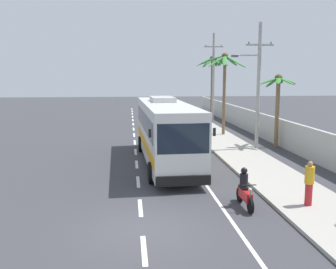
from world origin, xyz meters
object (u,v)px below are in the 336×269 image
object	(u,v)px
utility_pole_mid	(258,84)
palm_third	(278,94)
palm_second	(213,76)
motorcycle_beside_bus	(245,191)
palm_fourth	(225,73)
coach_bus_foreground	(165,130)
utility_pole_far	(213,76)
palm_nearest	(212,72)
pedestrian_midwalk	(309,182)

from	to	relation	value
utility_pole_mid	palm_third	bearing A→B (deg)	24.87
palm_second	palm_third	size ratio (longest dim) A/B	1.41
motorcycle_beside_bus	palm_fourth	bearing A→B (deg)	78.63
utility_pole_mid	palm_third	distance (m)	2.14
coach_bus_foreground	palm_third	distance (m)	9.50
utility_pole_far	palm_nearest	xyz separation A→B (m)	(0.42, 2.43, 0.43)
motorcycle_beside_bus	utility_pole_mid	distance (m)	12.57
utility_pole_far	palm_fourth	world-z (taller)	utility_pole_far
coach_bus_foreground	palm_second	xyz separation A→B (m)	(9.10, 28.44, 3.09)
motorcycle_beside_bus	palm_nearest	bearing A→B (deg)	80.22
motorcycle_beside_bus	pedestrian_midwalk	distance (m)	2.49
motorcycle_beside_bus	pedestrian_midwalk	size ratio (longest dim) A/B	1.12
coach_bus_foreground	utility_pole_mid	world-z (taller)	utility_pole_mid
utility_pole_far	palm_third	bearing A→B (deg)	-85.35
utility_pole_mid	palm_second	world-z (taller)	utility_pole_mid
utility_pole_far	palm_fourth	xyz separation A→B (m)	(-1.22, -9.97, 0.31)
pedestrian_midwalk	utility_pole_mid	xyz separation A→B (m)	(1.78, 11.62, 3.52)
palm_fourth	palm_third	bearing A→B (deg)	-65.87
utility_pole_far	palm_third	size ratio (longest dim) A/B	1.85
palm_third	palm_fourth	size ratio (longest dim) A/B	0.75
palm_nearest	palm_fourth	bearing A→B (deg)	-97.51
utility_pole_mid	palm_nearest	bearing A→B (deg)	87.05
coach_bus_foreground	palm_fourth	world-z (taller)	palm_fourth
palm_nearest	palm_second	world-z (taller)	palm_nearest
motorcycle_beside_bus	utility_pole_far	distance (m)	28.27
pedestrian_midwalk	utility_pole_far	world-z (taller)	utility_pole_far
coach_bus_foreground	utility_pole_mid	size ratio (longest dim) A/B	1.41
coach_bus_foreground	utility_pole_mid	distance (m)	7.76
palm_second	utility_pole_mid	bearing A→B (deg)	-95.72
palm_nearest	utility_pole_mid	bearing A→B (deg)	-92.95
pedestrian_midwalk	palm_fourth	size ratio (longest dim) A/B	0.25
coach_bus_foreground	pedestrian_midwalk	size ratio (longest dim) A/B	6.96
coach_bus_foreground	motorcycle_beside_bus	size ratio (longest dim) A/B	6.21
pedestrian_midwalk	palm_nearest	world-z (taller)	palm_nearest
motorcycle_beside_bus	palm_nearest	xyz separation A→B (m)	(5.16, 29.95, 4.82)
palm_nearest	palm_fourth	size ratio (longest dim) A/B	1.05
motorcycle_beside_bus	palm_third	xyz separation A→B (m)	(6.01, 12.02, 3.17)
coach_bus_foreground	palm_third	world-z (taller)	palm_third
utility_pole_mid	utility_pole_far	distance (m)	16.37
pedestrian_midwalk	palm_second	bearing A→B (deg)	121.33
motorcycle_beside_bus	utility_pole_far	world-z (taller)	utility_pole_far
coach_bus_foreground	palm_fourth	bearing A→B (deg)	58.39
palm_third	pedestrian_midwalk	bearing A→B (deg)	-106.11
palm_fourth	palm_nearest	bearing A→B (deg)	82.49
pedestrian_midwalk	palm_second	distance (m)	37.31
pedestrian_midwalk	palm_second	xyz separation A→B (m)	(4.31, 36.84, 4.03)
motorcycle_beside_bus	palm_second	size ratio (longest dim) A/B	0.27
pedestrian_midwalk	palm_third	xyz separation A→B (m)	(3.60, 12.46, 2.76)
coach_bus_foreground	palm_third	size ratio (longest dim) A/B	2.33
palm_nearest	palm_fourth	world-z (taller)	palm_nearest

